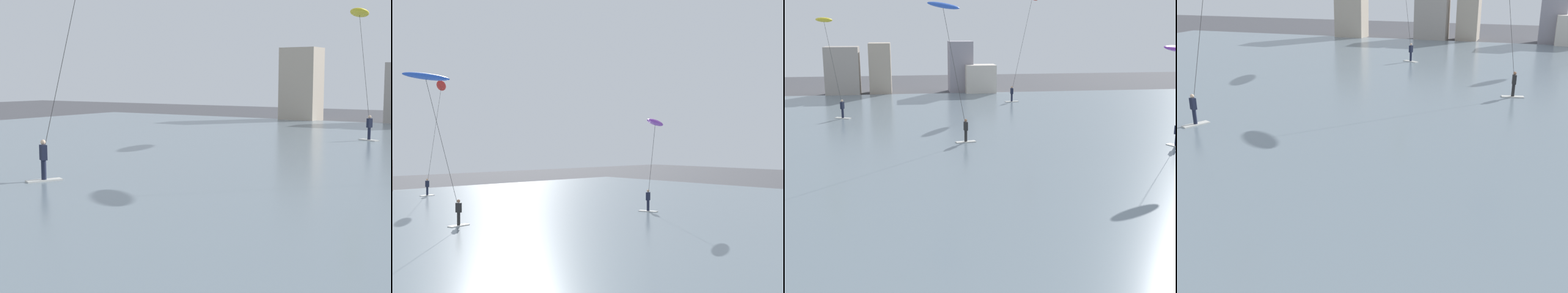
{
  "view_description": "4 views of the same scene",
  "coord_description": "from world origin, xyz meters",
  "views": [
    {
      "loc": [
        5.43,
        2.13,
        4.16
      ],
      "look_at": [
        -3.21,
        15.28,
        2.35
      ],
      "focal_mm": 54.94,
      "sensor_mm": 36.0,
      "label": 1
    },
    {
      "loc": [
        -13.86,
        -0.5,
        5.4
      ],
      "look_at": [
        -1.57,
        12.93,
        5.19
      ],
      "focal_mm": 50.42,
      "sensor_mm": 36.0,
      "label": 2
    },
    {
      "loc": [
        -1.18,
        -6.25,
        8.23
      ],
      "look_at": [
        2.02,
        15.78,
        3.05
      ],
      "focal_mm": 49.09,
      "sensor_mm": 36.0,
      "label": 3
    },
    {
      "loc": [
        3.91,
        -1.47,
        7.49
      ],
      "look_at": [
        -0.61,
        12.2,
        2.31
      ],
      "focal_mm": 43.91,
      "sensor_mm": 36.0,
      "label": 4
    }
  ],
  "objects": [
    {
      "name": "kitesurfer_blue",
      "position": [
        1.86,
        31.32,
        8.57
      ],
      "size": [
        3.43,
        3.63,
        9.73
      ],
      "color": "silver",
      "rests_on": "water_bay"
    },
    {
      "name": "kitesurfer_yellow",
      "position": [
        -7.55,
        41.73,
        7.95
      ],
      "size": [
        3.16,
        4.06,
        8.67
      ],
      "color": "silver",
      "rests_on": "water_bay"
    },
    {
      "name": "water_bay",
      "position": [
        0.0,
        30.47,
        0.05
      ],
      "size": [
        84.0,
        52.0,
        0.1
      ],
      "primitive_type": "cube",
      "color": "slate",
      "rests_on": "ground"
    },
    {
      "name": "far_shore_buildings",
      "position": [
        -5.25,
        57.69,
        2.94
      ],
      "size": [
        29.69,
        4.97,
        7.07
      ],
      "color": "#B7A893",
      "rests_on": "ground"
    },
    {
      "name": "kitesurfer_red",
      "position": [
        12.27,
        50.0,
        9.76
      ],
      "size": [
        4.26,
        3.56,
        11.39
      ],
      "color": "silver",
      "rests_on": "water_bay"
    }
  ]
}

